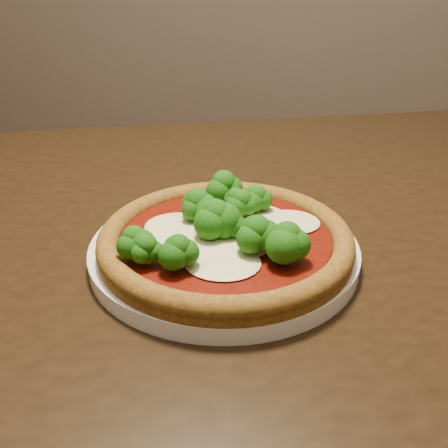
# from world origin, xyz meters

# --- Properties ---
(dining_table) EXTENTS (1.55, 1.26, 0.75)m
(dining_table) POSITION_xyz_m (0.04, 0.22, 0.66)
(dining_table) COLOR black
(dining_table) RESTS_ON floor
(plate) EXTENTS (0.28, 0.28, 0.02)m
(plate) POSITION_xyz_m (0.09, 0.15, 0.76)
(plate) COLOR white
(plate) RESTS_ON dining_table
(pizza) EXTENTS (0.26, 0.26, 0.06)m
(pizza) POSITION_xyz_m (0.09, 0.14, 0.79)
(pizza) COLOR brown
(pizza) RESTS_ON plate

